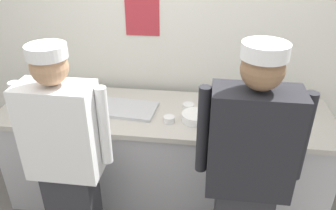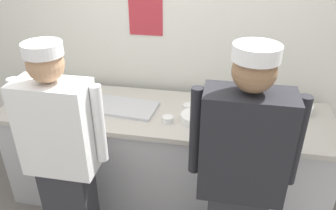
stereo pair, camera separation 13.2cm
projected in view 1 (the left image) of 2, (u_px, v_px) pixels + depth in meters
wall_back at (172, 23)px, 2.83m from camera, size 4.17×0.11×2.94m
prep_counter at (164, 156)px, 2.87m from camera, size 2.66×0.76×0.89m
chef_near_left at (66, 159)px, 2.13m from camera, size 0.60×0.24×1.64m
chef_center at (247, 174)px, 1.94m from camera, size 0.62×0.24×1.71m
plate_stack_front at (298, 105)px, 2.69m from camera, size 0.20×0.20×0.07m
plate_stack_rear at (196, 117)px, 2.53m from camera, size 0.21×0.21×0.06m
mixing_bowl_steel at (252, 109)px, 2.59m from camera, size 0.39×0.39×0.11m
sheet_tray at (123, 108)px, 2.68m from camera, size 0.55×0.35×0.02m
squeeze_bottle_primary at (45, 97)px, 2.69m from camera, size 0.06×0.06×0.18m
ramekin_red_sauce at (169, 119)px, 2.51m from camera, size 0.08×0.08×0.05m
ramekin_green_sauce at (188, 106)px, 2.70m from camera, size 0.09×0.09×0.04m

